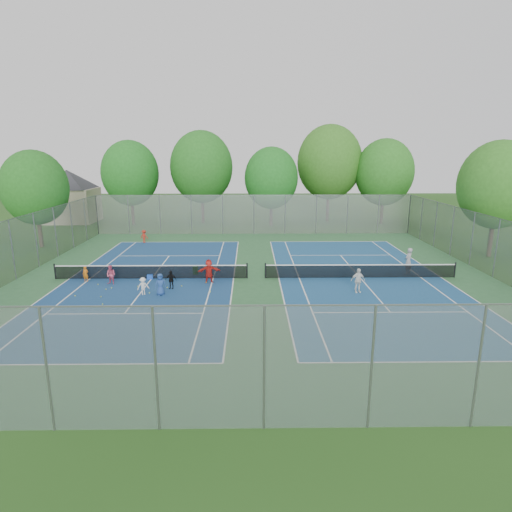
{
  "coord_description": "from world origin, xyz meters",
  "views": [
    {
      "loc": [
        -0.4,
        -27.5,
        8.27
      ],
      "look_at": [
        0.0,
        1.0,
        1.3
      ],
      "focal_mm": 30.0,
      "sensor_mm": 36.0,
      "label": 1
    }
  ],
  "objects": [
    {
      "name": "ground",
      "position": [
        0.0,
        0.0,
        0.0
      ],
      "size": [
        120.0,
        120.0,
        0.0
      ],
      "primitive_type": "plane",
      "color": "#224A17",
      "rests_on": "ground"
    },
    {
      "name": "tree_side_e",
      "position": [
        19.0,
        6.0,
        5.74
      ],
      "size": [
        6.0,
        6.0,
        9.2
      ],
      "color": "#443326",
      "rests_on": "ground"
    },
    {
      "name": "tennis_ball_10",
      "position": [
        -5.56,
        -2.11,
        0.03
      ],
      "size": [
        0.07,
        0.07,
        0.07
      ],
      "primitive_type": "sphere",
      "color": "#DDF539",
      "rests_on": "ground"
    },
    {
      "name": "instructor",
      "position": [
        10.54,
        0.95,
        0.92
      ],
      "size": [
        0.8,
        0.78,
        1.85
      ],
      "primitive_type": "imported",
      "rotation": [
        0.0,
        0.0,
        3.86
      ],
      "color": "gray",
      "rests_on": "ground"
    },
    {
      "name": "tree_ne",
      "position": [
        15.0,
        22.0,
        5.97
      ],
      "size": [
        6.6,
        6.6,
        9.77
      ],
      "color": "#443326",
      "rests_on": "ground"
    },
    {
      "name": "student_f",
      "position": [
        -3.07,
        -0.92,
        0.77
      ],
      "size": [
        1.5,
        0.73,
        1.55
      ],
      "primitive_type": "imported",
      "rotation": [
        0.0,
        0.0,
        0.2
      ],
      "color": "red",
      "rests_on": "ground"
    },
    {
      "name": "tennis_ball_0",
      "position": [
        -2.83,
        -2.94,
        0.03
      ],
      "size": [
        0.07,
        0.07,
        0.07
      ],
      "primitive_type": "sphere",
      "color": "#C0E936",
      "rests_on": "ground"
    },
    {
      "name": "tennis_ball_9",
      "position": [
        -9.27,
        -2.39,
        0.03
      ],
      "size": [
        0.07,
        0.07,
        0.07
      ],
      "primitive_type": "sphere",
      "color": "gold",
      "rests_on": "ground"
    },
    {
      "name": "tennis_ball_11",
      "position": [
        -8.6,
        -5.01,
        0.03
      ],
      "size": [
        0.07,
        0.07,
        0.07
      ],
      "primitive_type": "sphere",
      "color": "#B0CE30",
      "rests_on": "ground"
    },
    {
      "name": "student_a",
      "position": [
        -11.14,
        -0.6,
        0.52
      ],
      "size": [
        0.41,
        0.29,
        1.04
      ],
      "primitive_type": "imported",
      "rotation": [
        0.0,
        0.0,
        -0.13
      ],
      "color": "#CF6913",
      "rests_on": "ground"
    },
    {
      "name": "student_c",
      "position": [
        -6.74,
        -3.31,
        0.54
      ],
      "size": [
        0.79,
        0.62,
        1.07
      ],
      "primitive_type": "imported",
      "rotation": [
        0.0,
        0.0,
        0.37
      ],
      "color": "silver",
      "rests_on": "ground"
    },
    {
      "name": "tree_nl",
      "position": [
        -6.0,
        23.0,
        6.54
      ],
      "size": [
        7.2,
        7.2,
        10.69
      ],
      "color": "#443326",
      "rests_on": "ground"
    },
    {
      "name": "fence_east",
      "position": [
        16.0,
        0.0,
        2.0
      ],
      "size": [
        0.1,
        32.0,
        4.0
      ],
      "primitive_type": "cube",
      "rotation": [
        0.0,
        0.0,
        1.57
      ],
      "color": "gray",
      "rests_on": "ground"
    },
    {
      "name": "tennis_ball_6",
      "position": [
        -9.11,
        -3.78,
        0.03
      ],
      "size": [
        0.07,
        0.07,
        0.07
      ],
      "primitive_type": "sphere",
      "color": "gold",
      "rests_on": "ground"
    },
    {
      "name": "student_e",
      "position": [
        -5.71,
        -3.37,
        0.66
      ],
      "size": [
        0.76,
        0.65,
        1.32
      ],
      "primitive_type": "imported",
      "rotation": [
        0.0,
        0.0,
        0.43
      ],
      "color": "#274B91",
      "rests_on": "ground"
    },
    {
      "name": "tree_nc",
      "position": [
        2.0,
        21.0,
        5.39
      ],
      "size": [
        6.0,
        6.0,
        8.85
      ],
      "color": "#443326",
      "rests_on": "ground"
    },
    {
      "name": "house",
      "position": [
        -22.0,
        24.0,
        4.21
      ],
      "size": [
        11.03,
        11.03,
        7.3
      ],
      "color": "#B7A88C",
      "rests_on": "ground"
    },
    {
      "name": "ball_crate",
      "position": [
        -7.09,
        -0.06,
        0.16
      ],
      "size": [
        0.42,
        0.42,
        0.32
      ],
      "primitive_type": "cube",
      "rotation": [
        0.0,
        0.0,
        0.15
      ],
      "color": "blue",
      "rests_on": "ground"
    },
    {
      "name": "tennis_ball_3",
      "position": [
        -4.73,
        -1.77,
        0.03
      ],
      "size": [
        0.07,
        0.07,
        0.07
      ],
      "primitive_type": "sphere",
      "color": "gold",
      "rests_on": "ground"
    },
    {
      "name": "fence_north",
      "position": [
        0.0,
        16.0,
        2.0
      ],
      "size": [
        32.0,
        0.1,
        4.0
      ],
      "primitive_type": "cube",
      "color": "gray",
      "rests_on": "ground"
    },
    {
      "name": "tree_nw",
      "position": [
        -14.0,
        22.0,
        5.89
      ],
      "size": [
        6.4,
        6.4,
        9.58
      ],
      "color": "#443326",
      "rests_on": "ground"
    },
    {
      "name": "tennis_ball_1",
      "position": [
        -6.44,
        -3.11,
        0.03
      ],
      "size": [
        0.07,
        0.07,
        0.07
      ],
      "primitive_type": "sphere",
      "color": "#CFEA36",
      "rests_on": "ground"
    },
    {
      "name": "court_right",
      "position": [
        7.0,
        0.0,
        0.02
      ],
      "size": [
        10.97,
        23.77,
        0.01
      ],
      "primitive_type": "cube",
      "color": "navy",
      "rests_on": "court_pad"
    },
    {
      "name": "tennis_ball_7",
      "position": [
        -9.02,
        -2.12,
        0.03
      ],
      "size": [
        0.07,
        0.07,
        0.07
      ],
      "primitive_type": "sphere",
      "color": "#BFE334",
      "rests_on": "ground"
    },
    {
      "name": "tree_side_w",
      "position": [
        -19.0,
        10.0,
        5.24
      ],
      "size": [
        5.6,
        5.6,
        8.47
      ],
      "color": "#443326",
      "rests_on": "ground"
    },
    {
      "name": "court_pad",
      "position": [
        0.0,
        0.0,
        0.01
      ],
      "size": [
        32.0,
        32.0,
        0.01
      ],
      "primitive_type": "cube",
      "color": "#2E6136",
      "rests_on": "ground"
    },
    {
      "name": "tennis_ball_2",
      "position": [
        -10.12,
        -1.37,
        0.03
      ],
      "size": [
        0.07,
        0.07,
        0.07
      ],
      "primitive_type": "sphere",
      "color": "gold",
      "rests_on": "ground"
    },
    {
      "name": "student_b",
      "position": [
        -9.3,
        -1.18,
        0.63
      ],
      "size": [
        0.73,
        0.64,
        1.26
      ],
      "primitive_type": "imported",
      "rotation": [
        0.0,
        0.0,
        -0.31
      ],
      "color": "#D15171",
      "rests_on": "ground"
    },
    {
      "name": "child_far_baseline",
      "position": [
        -10.26,
        11.66,
        0.61
      ],
      "size": [
        0.89,
        0.7,
        1.21
      ],
      "primitive_type": "imported",
      "rotation": [
        0.0,
        0.0,
        2.77
      ],
      "color": "#AF2719",
      "rests_on": "ground"
    },
    {
      "name": "tree_nr",
      "position": [
        9.0,
        24.0,
        7.04
      ],
      "size": [
        7.6,
        7.6,
        11.42
      ],
      "color": "#443326",
      "rests_on": "ground"
    },
    {
      "name": "fence_south",
      "position": [
        0.0,
        -16.0,
        2.0
      ],
      "size": [
        32.0,
        0.1,
        4.0
      ],
      "primitive_type": "cube",
      "color": "gray",
      "rests_on": "ground"
    },
    {
      "name": "fence_west",
      "position": [
        -16.0,
        0.0,
        2.0
      ],
      "size": [
        0.1,
        32.0,
        4.0
      ],
      "primitive_type": "cube",
      "rotation": [
        0.0,
        0.0,
        1.57
      ],
      "color": "gray",
      "rests_on": "ground"
    },
    {
      "name": "student_d",
      "position": [
        -5.3,
        -2.18,
        0.58
      ],
      "size": [
        0.71,
        0.36,
        1.16
      ],
      "primitive_type": "imported",
      "rotation": [
        0.0,
        0.0,
        -0.12
      ],
      "color": "black",
      "rests_on": "ground"
    },
    {
      "name": "net_right",
      "position": [
        7.0,
        0.0,
        0.46
      ],
      "size": [
        12.87,
        0.1,
        0.91
      ],
      "primitive_type": "cube",
      "color": "black",
      "rests_on": "ground"
    },
    {
      "name": "tennis_ball_5",
      "position": [
        -10.69,
        -3.58,
        0.03
      ],
      "size": [
        0.07,
        0.07,
        0.07
      ],
      "primitive_type": "sphere",
      "color": "yellow",
      "rests_on": "ground"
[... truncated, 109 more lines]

